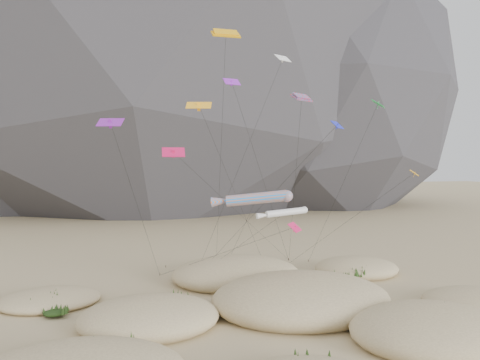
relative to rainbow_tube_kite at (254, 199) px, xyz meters
name	(u,v)px	position (x,y,z in m)	size (l,w,h in m)	color
ground	(295,329)	(1.23, -7.22, -10.47)	(500.00, 500.00, 0.00)	#CCB789
dunes	(271,307)	(0.57, -3.25, -9.68)	(50.31, 39.38, 4.45)	#CCB789
dune_grass	(261,310)	(-0.67, -4.08, -9.66)	(42.78, 29.40, 1.44)	black
kite_stakes	(240,266)	(3.75, 16.51, -10.32)	(21.08, 6.67, 0.30)	#3F2D1E
rainbow_tube_kite	(254,199)	(0.00, 0.00, 0.00)	(7.55, 20.14, 11.36)	orange
white_tube_kite	(283,213)	(3.98, 2.08, -1.72)	(9.72, 11.53, 9.34)	silver
orange_parafoil	(226,37)	(-1.64, 4.19, 16.51)	(3.88, 14.37, 27.82)	orange
multi_parafoil	(301,100)	(6.04, 2.26, 10.03)	(6.88, 17.11, 21.24)	red
delta_kites	(266,130)	(2.50, 3.28, 6.91)	(34.61, 22.05, 26.67)	#FFA81A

